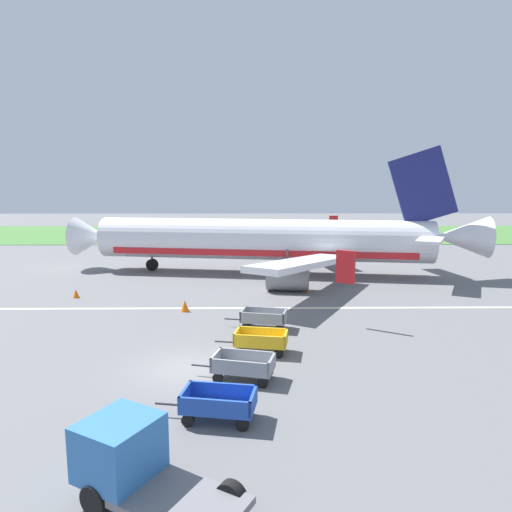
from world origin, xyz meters
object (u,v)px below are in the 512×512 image
object	(u,v)px
traffic_cone_near_plane	(76,293)
traffic_cone_mid_apron	(185,306)
service_truck_beside_carts	(134,461)
baggage_cart_second_in_row	(243,366)
airplane	(273,241)
baggage_cart_nearest	(218,404)
baggage_cart_third_in_row	(261,341)
traffic_cone_by_carts	(306,287)
baggage_cart_fourth_in_row	(264,318)

from	to	relation	value
traffic_cone_near_plane	traffic_cone_mid_apron	distance (m)	9.16
service_truck_beside_carts	traffic_cone_mid_apron	size ratio (longest dim) A/B	6.44
service_truck_beside_carts	traffic_cone_mid_apron	xyz separation A→B (m)	(-1.26, 17.91, -0.73)
baggage_cart_second_in_row	traffic_cone_near_plane	world-z (taller)	baggage_cart_second_in_row
airplane	baggage_cart_second_in_row	xyz separation A→B (m)	(-2.35, -23.06, -2.45)
baggage_cart_nearest	baggage_cart_third_in_row	world-z (taller)	same
service_truck_beside_carts	traffic_cone_mid_apron	world-z (taller)	service_truck_beside_carts
traffic_cone_mid_apron	traffic_cone_by_carts	size ratio (longest dim) A/B	1.01
traffic_cone_near_plane	airplane	bearing A→B (deg)	31.12
baggage_cart_fourth_in_row	service_truck_beside_carts	world-z (taller)	service_truck_beside_carts
baggage_cart_nearest	baggage_cart_second_in_row	distance (m)	3.42
baggage_cart_fourth_in_row	traffic_cone_near_plane	world-z (taller)	baggage_cart_fourth_in_row
baggage_cart_second_in_row	traffic_cone_mid_apron	world-z (taller)	baggage_cart_second_in_row
traffic_cone_mid_apron	traffic_cone_by_carts	bearing A→B (deg)	32.64
airplane	baggage_cart_fourth_in_row	size ratio (longest dim) A/B	10.37
traffic_cone_near_plane	baggage_cart_nearest	bearing A→B (deg)	-56.76
airplane	baggage_cart_third_in_row	distance (m)	20.14
baggage_cart_third_in_row	baggage_cart_fourth_in_row	xyz separation A→B (m)	(0.24, 3.77, 0.00)
airplane	baggage_cart_third_in_row	world-z (taller)	airplane
baggage_cart_nearest	traffic_cone_by_carts	distance (m)	19.95
baggage_cart_second_in_row	traffic_cone_near_plane	size ratio (longest dim) A/B	5.87
airplane	baggage_cart_second_in_row	bearing A→B (deg)	-95.81
traffic_cone_by_carts	traffic_cone_near_plane	bearing A→B (deg)	-174.24
baggage_cart_fourth_in_row	traffic_cone_near_plane	distance (m)	15.22
baggage_cart_fourth_in_row	traffic_cone_near_plane	size ratio (longest dim) A/B	5.87
service_truck_beside_carts	traffic_cone_near_plane	size ratio (longest dim) A/B	7.68
airplane	traffic_cone_near_plane	bearing A→B (deg)	-148.88
traffic_cone_mid_apron	traffic_cone_near_plane	bearing A→B (deg)	156.09
baggage_cart_nearest	service_truck_beside_carts	bearing A→B (deg)	-114.53
traffic_cone_near_plane	traffic_cone_mid_apron	size ratio (longest dim) A/B	0.84
baggage_cart_third_in_row	baggage_cart_fourth_in_row	bearing A→B (deg)	86.35
traffic_cone_near_plane	traffic_cone_by_carts	xyz separation A→B (m)	(16.81, 1.69, 0.05)
airplane	baggage_cart_second_in_row	distance (m)	23.31
baggage_cart_nearest	baggage_cart_fourth_in_row	world-z (taller)	same
baggage_cart_third_in_row	traffic_cone_by_carts	bearing A→B (deg)	73.82
baggage_cart_second_in_row	traffic_cone_mid_apron	bearing A→B (deg)	110.48
airplane	traffic_cone_near_plane	distance (m)	17.32
baggage_cart_third_in_row	traffic_cone_mid_apron	size ratio (longest dim) A/B	4.92
baggage_cart_fourth_in_row	service_truck_beside_carts	bearing A→B (deg)	-104.54
traffic_cone_near_plane	traffic_cone_by_carts	size ratio (longest dim) A/B	0.85
baggage_cart_fourth_in_row	service_truck_beside_carts	distance (m)	14.78
baggage_cart_second_in_row	traffic_cone_near_plane	distance (m)	18.80
baggage_cart_nearest	baggage_cart_fourth_in_row	bearing A→B (deg)	79.77
baggage_cart_second_in_row	baggage_cart_third_in_row	distance (m)	3.22
traffic_cone_mid_apron	baggage_cart_second_in_row	bearing A→B (deg)	-69.52
airplane	baggage_cart_nearest	bearing A→B (deg)	-96.81
baggage_cart_second_in_row	traffic_cone_by_carts	size ratio (longest dim) A/B	4.99
baggage_cart_third_in_row	baggage_cart_second_in_row	bearing A→B (deg)	-104.42
airplane	traffic_cone_by_carts	distance (m)	7.94
baggage_cart_nearest	baggage_cart_third_in_row	distance (m)	6.64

